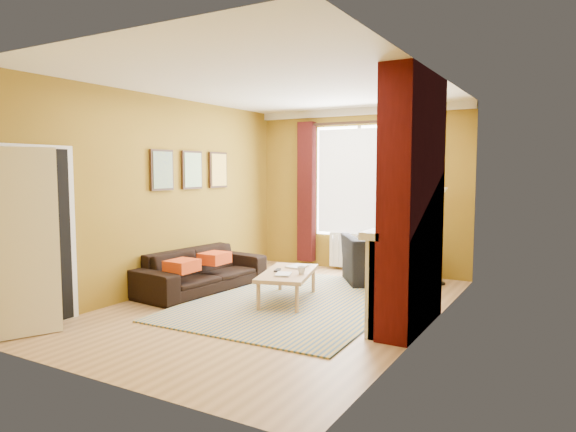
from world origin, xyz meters
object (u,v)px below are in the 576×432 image
object	(u,v)px
armchair	(383,260)
coffee_table	(288,275)
floor_lamp	(440,208)
sofa	(202,270)
wicker_stool	(374,265)

from	to	relation	value
armchair	coffee_table	xyz separation A→B (m)	(-0.73, -1.66, -0.01)
armchair	floor_lamp	size ratio (longest dim) A/B	0.77
sofa	armchair	bearing A→B (deg)	-45.39
armchair	coffee_table	world-z (taller)	armchair
sofa	floor_lamp	size ratio (longest dim) A/B	1.38
coffee_table	floor_lamp	world-z (taller)	floor_lamp
wicker_stool	coffee_table	bearing A→B (deg)	-106.75
sofa	coffee_table	xyz separation A→B (m)	(1.40, 0.06, 0.07)
sofa	armchair	size ratio (longest dim) A/B	1.79
sofa	coffee_table	bearing A→B (deg)	-81.84
wicker_stool	floor_lamp	bearing A→B (deg)	15.12
coffee_table	floor_lamp	xyz separation A→B (m)	(1.49, 2.06, 0.80)
sofa	floor_lamp	distance (m)	3.69
coffee_table	floor_lamp	size ratio (longest dim) A/B	0.91
floor_lamp	coffee_table	bearing A→B (deg)	-125.87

